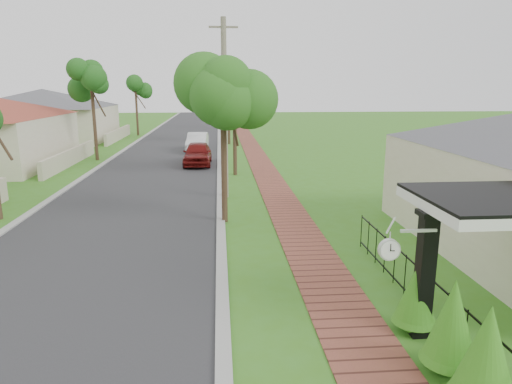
{
  "coord_description": "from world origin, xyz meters",
  "views": [
    {
      "loc": [
        0.64,
        -8.91,
        4.77
      ],
      "look_at": [
        1.78,
        5.18,
        1.5
      ],
      "focal_mm": 32.0,
      "sensor_mm": 36.0,
      "label": 1
    }
  ],
  "objects_px": {
    "porch_post": "(424,280)",
    "station_clock": "(392,248)",
    "near_tree": "(223,88)",
    "utility_pole": "(225,109)",
    "parked_car_red": "(198,154)",
    "parked_car_white": "(197,142)"
  },
  "relations": [
    {
      "from": "near_tree",
      "to": "station_clock",
      "type": "relative_size",
      "value": 5.62
    },
    {
      "from": "porch_post",
      "to": "station_clock",
      "type": "bearing_deg",
      "value": -154.98
    },
    {
      "from": "porch_post",
      "to": "parked_car_white",
      "type": "bearing_deg",
      "value": 101.72
    },
    {
      "from": "near_tree",
      "to": "parked_car_red",
      "type": "bearing_deg",
      "value": 96.91
    },
    {
      "from": "parked_car_red",
      "to": "utility_pole",
      "type": "relative_size",
      "value": 0.55
    },
    {
      "from": "porch_post",
      "to": "near_tree",
      "type": "relative_size",
      "value": 0.43
    },
    {
      "from": "parked_car_white",
      "to": "near_tree",
      "type": "height_order",
      "value": "near_tree"
    },
    {
      "from": "near_tree",
      "to": "utility_pole",
      "type": "relative_size",
      "value": 0.78
    },
    {
      "from": "near_tree",
      "to": "station_clock",
      "type": "distance_m",
      "value": 9.31
    },
    {
      "from": "porch_post",
      "to": "near_tree",
      "type": "distance_m",
      "value": 9.54
    },
    {
      "from": "porch_post",
      "to": "utility_pole",
      "type": "distance_m",
      "value": 12.6
    },
    {
      "from": "parked_car_white",
      "to": "station_clock",
      "type": "relative_size",
      "value": 3.95
    },
    {
      "from": "parked_car_white",
      "to": "near_tree",
      "type": "distance_m",
      "value": 19.27
    },
    {
      "from": "parked_car_red",
      "to": "parked_car_white",
      "type": "bearing_deg",
      "value": 93.31
    },
    {
      "from": "near_tree",
      "to": "station_clock",
      "type": "bearing_deg",
      "value": -71.0
    },
    {
      "from": "near_tree",
      "to": "utility_pole",
      "type": "height_order",
      "value": "utility_pole"
    },
    {
      "from": "parked_car_white",
      "to": "utility_pole",
      "type": "bearing_deg",
      "value": -80.61
    },
    {
      "from": "porch_post",
      "to": "parked_car_red",
      "type": "height_order",
      "value": "porch_post"
    },
    {
      "from": "parked_car_red",
      "to": "near_tree",
      "type": "relative_size",
      "value": 0.7
    },
    {
      "from": "station_clock",
      "to": "near_tree",
      "type": "bearing_deg",
      "value": 109.0
    },
    {
      "from": "porch_post",
      "to": "near_tree",
      "type": "height_order",
      "value": "near_tree"
    },
    {
      "from": "utility_pole",
      "to": "station_clock",
      "type": "distance_m",
      "value": 12.61
    }
  ]
}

